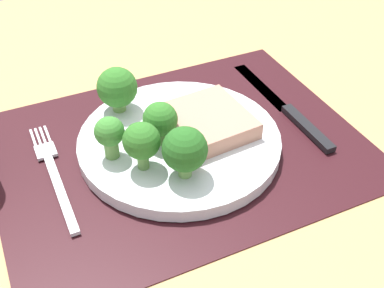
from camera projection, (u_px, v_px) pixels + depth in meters
ground_plane at (180, 157)px, 62.07cm from camera, size 140.00×110.00×3.00cm
placemat at (180, 147)px, 61.02cm from camera, size 44.58×34.15×0.30cm
plate at (179, 142)px, 60.41cm from camera, size 24.75×24.75×1.60cm
steak at (208, 124)px, 60.06cm from camera, size 10.58×10.77×2.17cm
broccoli_near_steak at (109, 132)px, 55.35cm from camera, size 3.45×3.45×5.31cm
broccoli_center at (142, 142)px, 53.30cm from camera, size 4.20×4.20×5.93cm
broccoli_back_left at (117, 88)px, 62.09cm from camera, size 5.17×5.17×6.01cm
broccoli_near_fork at (160, 121)px, 57.04cm from camera, size 4.12×4.12×5.44cm
broccoli_front_edge at (185, 150)px, 52.40cm from camera, size 5.00×5.00×6.19cm
fork at (54, 173)px, 56.82cm from camera, size 2.40×19.20×0.50cm
knife at (288, 110)px, 66.36cm from camera, size 1.80×23.00×0.80cm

